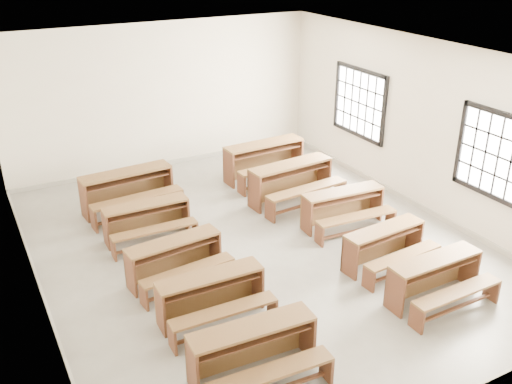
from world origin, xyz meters
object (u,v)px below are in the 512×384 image
desk_set_1 (212,294)px  desk_set_6 (385,244)px  desk_set_5 (436,276)px  desk_set_7 (344,206)px  desk_set_0 (254,348)px  desk_set_3 (147,219)px  desk_set_9 (265,158)px  desk_set_2 (175,257)px  desk_set_4 (128,188)px  desk_set_8 (292,180)px

desk_set_1 → desk_set_6: (2.99, -0.04, -0.01)m
desk_set_5 → desk_set_7: 2.50m
desk_set_5 → desk_set_6: desk_set_5 is taller
desk_set_0 → desk_set_1: size_ratio=1.06×
desk_set_6 → desk_set_3: bearing=134.9°
desk_set_7 → desk_set_9: (-0.16, 2.61, 0.07)m
desk_set_1 → desk_set_5: 3.21m
desk_set_6 → desk_set_1: bearing=174.9°
desk_set_2 → desk_set_7: desk_set_7 is taller
desk_set_7 → desk_set_1: bearing=-153.2°
desk_set_0 → desk_set_9: bearing=62.6°
desk_set_7 → desk_set_4: bearing=146.0°
desk_set_9 → desk_set_0: bearing=-123.0°
desk_set_0 → desk_set_2: desk_set_0 is taller
desk_set_1 → desk_set_4: desk_set_4 is taller
desk_set_3 → desk_set_6: size_ratio=1.00×
desk_set_1 → desk_set_6: size_ratio=1.01×
desk_set_0 → desk_set_6: bearing=25.3°
desk_set_4 → desk_set_2: bearing=-95.6°
desk_set_9 → desk_set_7: bearing=-89.0°
desk_set_2 → desk_set_5: 3.84m
desk_set_0 → desk_set_1: 1.28m
desk_set_1 → desk_set_9: size_ratio=0.83×
desk_set_8 → desk_set_9: 1.26m
desk_set_3 → desk_set_8: 3.00m
desk_set_2 → desk_set_7: 3.31m
desk_set_0 → desk_set_8: (2.98, 3.98, 0.05)m
desk_set_5 → desk_set_7: (0.21, 2.49, 0.01)m
desk_set_3 → desk_set_4: size_ratio=0.83×
desk_set_6 → desk_set_8: 2.75m
desk_set_5 → desk_set_3: bearing=128.8°
desk_set_6 → desk_set_8: desk_set_8 is taller
desk_set_8 → desk_set_1: bearing=-142.3°
desk_set_4 → desk_set_5: size_ratio=1.20×
desk_set_0 → desk_set_4: bearing=92.7°
desk_set_1 → desk_set_4: bearing=91.3°
desk_set_8 → desk_set_9: desk_set_9 is taller
desk_set_7 → desk_set_8: (-0.26, 1.35, 0.06)m
desk_set_6 → desk_set_5: bearing=-93.8°
desk_set_3 → desk_set_6: (3.05, -2.62, -0.01)m
desk_set_7 → desk_set_0: bearing=-137.1°
desk_set_1 → desk_set_8: bearing=43.8°
desk_set_0 → desk_set_4: desk_set_4 is taller
desk_set_1 → desk_set_6: bearing=0.5°
desk_set_5 → desk_set_9: size_ratio=0.82×
desk_set_3 → desk_set_5: desk_set_5 is taller
desk_set_7 → desk_set_9: 2.61m
desk_set_0 → desk_set_3: 3.86m
desk_set_3 → desk_set_7: size_ratio=0.94×
desk_set_1 → desk_set_6: desk_set_1 is taller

